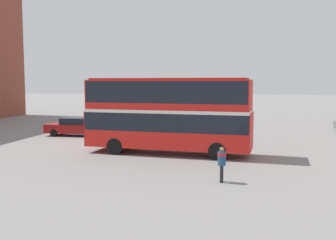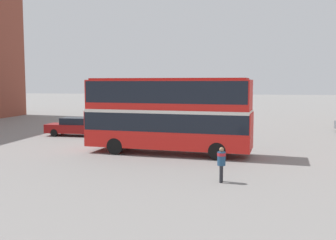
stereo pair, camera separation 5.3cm
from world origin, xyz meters
name	(u,v)px [view 2 (the right image)]	position (x,y,z in m)	size (l,w,h in m)	color
ground_plane	(198,152)	(0.00, 0.00, 0.00)	(240.00, 240.00, 0.00)	gray
double_decker_bus	(168,111)	(-1.76, -0.74, 2.65)	(10.26, 3.60, 4.62)	red
pedestrian_foreground	(221,161)	(1.76, -7.13, 0.95)	(0.40, 0.40, 1.55)	#232328
parked_car_kerb_near	(76,127)	(-10.67, 5.91, 0.75)	(4.65, 1.79, 1.49)	maroon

